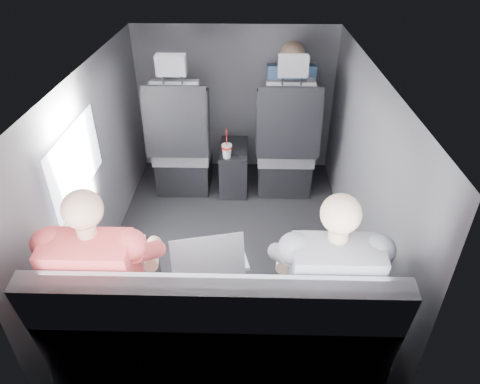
{
  "coord_description": "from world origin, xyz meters",
  "views": [
    {
      "loc": [
        0.14,
        -2.48,
        2.12
      ],
      "look_at": [
        0.08,
        -0.05,
        0.54
      ],
      "focal_mm": 32.0,
      "sensor_mm": 36.0,
      "label": 1
    }
  ],
  "objects_px": {
    "passenger_front_right": "(290,101)",
    "laptop_white": "(107,253)",
    "laptop_silver": "(211,258)",
    "soda_cup": "(227,150)",
    "front_seat_right": "(285,150)",
    "front_seat_left": "(182,149)",
    "passenger_rear_left": "(110,278)",
    "center_console": "(234,167)",
    "laptop_black": "(316,255)",
    "rear_bench": "(220,338)",
    "passenger_rear_right": "(324,283)"
  },
  "relations": [
    {
      "from": "front_seat_left",
      "to": "passenger_front_right",
      "type": "bearing_deg",
      "value": 15.45
    },
    {
      "from": "laptop_black",
      "to": "passenger_rear_left",
      "type": "distance_m",
      "value": 1.05
    },
    {
      "from": "laptop_white",
      "to": "passenger_front_right",
      "type": "height_order",
      "value": "passenger_front_right"
    },
    {
      "from": "center_console",
      "to": "laptop_silver",
      "type": "xyz_separation_m",
      "value": [
        -0.05,
        -1.71,
        0.43
      ]
    },
    {
      "from": "laptop_silver",
      "to": "passenger_rear_right",
      "type": "bearing_deg",
      "value": -13.91
    },
    {
      "from": "rear_bench",
      "to": "passenger_rear_left",
      "type": "height_order",
      "value": "passenger_rear_left"
    },
    {
      "from": "center_console",
      "to": "rear_bench",
      "type": "bearing_deg",
      "value": -90.0
    },
    {
      "from": "front_seat_left",
      "to": "passenger_front_right",
      "type": "height_order",
      "value": "front_seat_left"
    },
    {
      "from": "front_seat_right",
      "to": "passenger_front_right",
      "type": "relative_size",
      "value": 1.52
    },
    {
      "from": "rear_bench",
      "to": "soda_cup",
      "type": "height_order",
      "value": "rear_bench"
    },
    {
      "from": "front_seat_right",
      "to": "passenger_front_right",
      "type": "distance_m",
      "value": 0.44
    },
    {
      "from": "soda_cup",
      "to": "laptop_silver",
      "type": "height_order",
      "value": "laptop_silver"
    },
    {
      "from": "soda_cup",
      "to": "laptop_white",
      "type": "height_order",
      "value": "laptop_white"
    },
    {
      "from": "passenger_front_right",
      "to": "laptop_white",
      "type": "bearing_deg",
      "value": -119.7
    },
    {
      "from": "rear_bench",
      "to": "laptop_black",
      "type": "relative_size",
      "value": 4.14
    },
    {
      "from": "front_seat_left",
      "to": "laptop_black",
      "type": "xyz_separation_m",
      "value": [
        0.95,
        -1.62,
        0.23
      ]
    },
    {
      "from": "center_console",
      "to": "laptop_silver",
      "type": "relative_size",
      "value": 1.18
    },
    {
      "from": "center_console",
      "to": "rear_bench",
      "type": "relative_size",
      "value": 0.3
    },
    {
      "from": "laptop_black",
      "to": "passenger_front_right",
      "type": "height_order",
      "value": "passenger_front_right"
    },
    {
      "from": "front_seat_left",
      "to": "passenger_rear_left",
      "type": "relative_size",
      "value": 1.06
    },
    {
      "from": "front_seat_right",
      "to": "soda_cup",
      "type": "height_order",
      "value": "front_seat_right"
    },
    {
      "from": "passenger_rear_left",
      "to": "passenger_rear_right",
      "type": "bearing_deg",
      "value": 0.0
    },
    {
      "from": "passenger_rear_left",
      "to": "front_seat_right",
      "type": "bearing_deg",
      "value": 61.22
    },
    {
      "from": "front_seat_right",
      "to": "soda_cup",
      "type": "bearing_deg",
      "value": -164.03
    },
    {
      "from": "laptop_white",
      "to": "passenger_rear_right",
      "type": "distance_m",
      "value": 1.13
    },
    {
      "from": "front_seat_left",
      "to": "rear_bench",
      "type": "distance_m",
      "value": 1.96
    },
    {
      "from": "front_seat_left",
      "to": "soda_cup",
      "type": "distance_m",
      "value": 0.43
    },
    {
      "from": "laptop_black",
      "to": "passenger_front_right",
      "type": "bearing_deg",
      "value": 90.37
    },
    {
      "from": "laptop_black",
      "to": "front_seat_left",
      "type": "bearing_deg",
      "value": 120.25
    },
    {
      "from": "laptop_silver",
      "to": "passenger_rear_left",
      "type": "height_order",
      "value": "passenger_rear_left"
    },
    {
      "from": "laptop_silver",
      "to": "passenger_rear_left",
      "type": "relative_size",
      "value": 0.34
    },
    {
      "from": "laptop_black",
      "to": "passenger_rear_right",
      "type": "distance_m",
      "value": 0.19
    },
    {
      "from": "passenger_rear_left",
      "to": "laptop_white",
      "type": "bearing_deg",
      "value": 109.76
    },
    {
      "from": "laptop_black",
      "to": "passenger_rear_right",
      "type": "height_order",
      "value": "passenger_rear_right"
    },
    {
      "from": "soda_cup",
      "to": "laptop_white",
      "type": "distance_m",
      "value": 1.61
    },
    {
      "from": "front_seat_right",
      "to": "rear_bench",
      "type": "xyz_separation_m",
      "value": [
        -0.45,
        -1.9,
        -0.09
      ]
    },
    {
      "from": "center_console",
      "to": "passenger_rear_left",
      "type": "bearing_deg",
      "value": -106.36
    },
    {
      "from": "front_seat_right",
      "to": "center_console",
      "type": "bearing_deg",
      "value": 174.93
    },
    {
      "from": "passenger_front_right",
      "to": "center_console",
      "type": "bearing_deg",
      "value": -155.71
    },
    {
      "from": "front_seat_left",
      "to": "passenger_rear_left",
      "type": "height_order",
      "value": "front_seat_left"
    },
    {
      "from": "laptop_silver",
      "to": "laptop_white",
      "type": "bearing_deg",
      "value": 177.56
    },
    {
      "from": "front_seat_right",
      "to": "center_console",
      "type": "height_order",
      "value": "front_seat_right"
    },
    {
      "from": "laptop_white",
      "to": "rear_bench",
      "type": "bearing_deg",
      "value": -23.35
    },
    {
      "from": "center_console",
      "to": "front_seat_right",
      "type": "bearing_deg",
      "value": -5.07
    },
    {
      "from": "laptop_white",
      "to": "laptop_silver",
      "type": "bearing_deg",
      "value": -2.44
    },
    {
      "from": "soda_cup",
      "to": "laptop_silver",
      "type": "bearing_deg",
      "value": -90.13
    },
    {
      "from": "laptop_white",
      "to": "passenger_front_right",
      "type": "xyz_separation_m",
      "value": [
        1.08,
        1.9,
        0.12
      ]
    },
    {
      "from": "front_seat_left",
      "to": "passenger_rear_right",
      "type": "relative_size",
      "value": 1.06
    },
    {
      "from": "laptop_silver",
      "to": "passenger_rear_right",
      "type": "xyz_separation_m",
      "value": [
        0.57,
        -0.14,
        -0.02
      ]
    },
    {
      "from": "rear_bench",
      "to": "laptop_silver",
      "type": "xyz_separation_m",
      "value": [
        -0.05,
        0.24,
        0.33
      ]
    }
  ]
}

